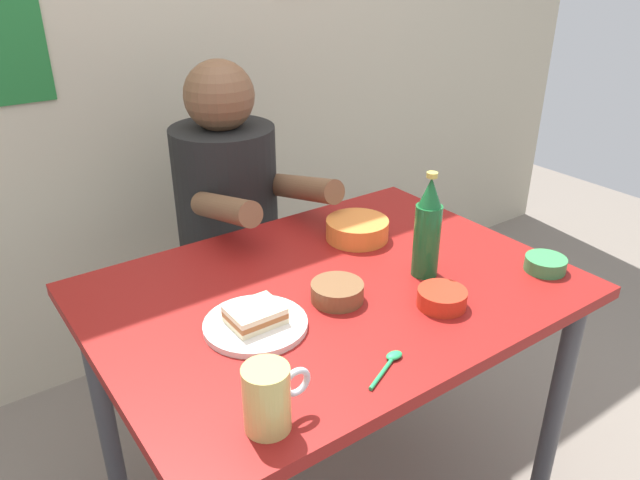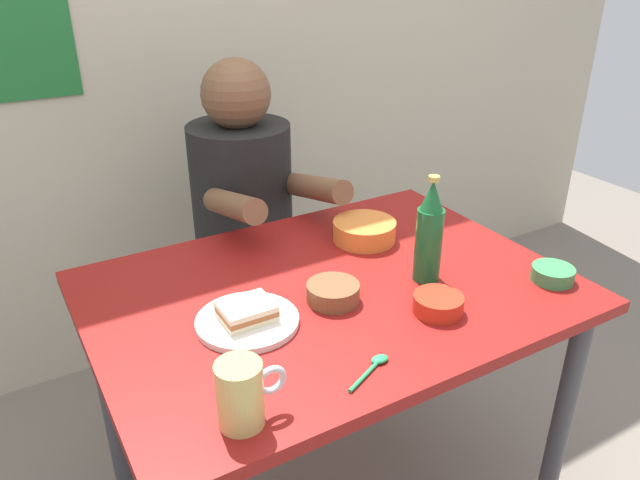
% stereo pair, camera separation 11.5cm
% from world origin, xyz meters
% --- Properties ---
extents(dining_table, '(1.10, 0.80, 0.74)m').
position_xyz_m(dining_table, '(0.00, 0.00, 0.65)').
color(dining_table, maroon).
rests_on(dining_table, ground).
extents(stool, '(0.34, 0.34, 0.45)m').
position_xyz_m(stool, '(0.05, 0.63, 0.35)').
color(stool, '#4C4C51').
rests_on(stool, ground).
extents(person_seated, '(0.33, 0.56, 0.72)m').
position_xyz_m(person_seated, '(0.05, 0.62, 0.77)').
color(person_seated, black).
rests_on(person_seated, stool).
extents(plate_orange, '(0.22, 0.22, 0.01)m').
position_xyz_m(plate_orange, '(-0.23, -0.05, 0.75)').
color(plate_orange, silver).
rests_on(plate_orange, dining_table).
extents(sandwich, '(0.11, 0.09, 0.04)m').
position_xyz_m(sandwich, '(-0.23, -0.05, 0.77)').
color(sandwich, beige).
rests_on(sandwich, plate_orange).
extents(beer_mug, '(0.13, 0.08, 0.12)m').
position_xyz_m(beer_mug, '(-0.36, -0.31, 0.80)').
color(beer_mug, '#D1BC66').
rests_on(beer_mug, dining_table).
extents(beer_bottle, '(0.06, 0.06, 0.26)m').
position_xyz_m(beer_bottle, '(0.22, -0.08, 0.86)').
color(beer_bottle, '#19602D').
rests_on(beer_bottle, dining_table).
extents(soup_bowl_orange, '(0.17, 0.17, 0.05)m').
position_xyz_m(soup_bowl_orange, '(0.21, 0.16, 0.77)').
color(soup_bowl_orange, orange).
rests_on(soup_bowl_orange, dining_table).
extents(dip_bowl_green, '(0.10, 0.10, 0.03)m').
position_xyz_m(dip_bowl_green, '(0.47, -0.24, 0.76)').
color(dip_bowl_green, '#388C4C').
rests_on(dip_bowl_green, dining_table).
extents(condiment_bowl_brown, '(0.12, 0.12, 0.04)m').
position_xyz_m(condiment_bowl_brown, '(-0.03, -0.06, 0.76)').
color(condiment_bowl_brown, brown).
rests_on(condiment_bowl_brown, dining_table).
extents(sauce_bowl_chili, '(0.11, 0.11, 0.04)m').
position_xyz_m(sauce_bowl_chili, '(0.15, -0.21, 0.76)').
color(sauce_bowl_chili, red).
rests_on(sauce_bowl_chili, dining_table).
extents(spoon, '(0.12, 0.06, 0.01)m').
position_xyz_m(spoon, '(-0.09, -0.30, 0.75)').
color(spoon, '#26A559').
rests_on(spoon, dining_table).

